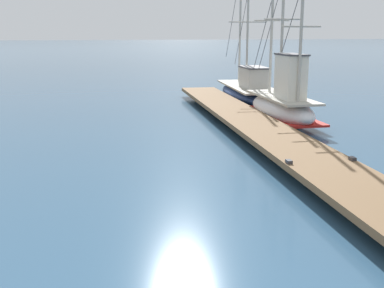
{
  "coord_description": "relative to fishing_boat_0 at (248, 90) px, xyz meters",
  "views": [
    {
      "loc": [
        0.52,
        -1.32,
        3.47
      ],
      "look_at": [
        2.44,
        7.4,
        1.4
      ],
      "focal_mm": 45.71,
      "sensor_mm": 36.0,
      "label": 1
    }
  ],
  "objects": [
    {
      "name": "floating_dock",
      "position": [
        -2.41,
        -8.39,
        -0.22
      ],
      "size": [
        2.8,
        23.03,
        0.53
      ],
      "color": "brown",
      "rests_on": "ground"
    },
    {
      "name": "fishing_boat_1",
      "position": [
        -0.59,
        -5.76,
        0.19
      ],
      "size": [
        1.71,
        6.04,
        5.81
      ],
      "color": "silver",
      "rests_on": "ground"
    },
    {
      "name": "fishing_boat_0",
      "position": [
        0.0,
        0.0,
        0.0
      ],
      "size": [
        2.64,
        8.82,
        7.19
      ],
      "color": "navy",
      "rests_on": "ground"
    }
  ]
}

